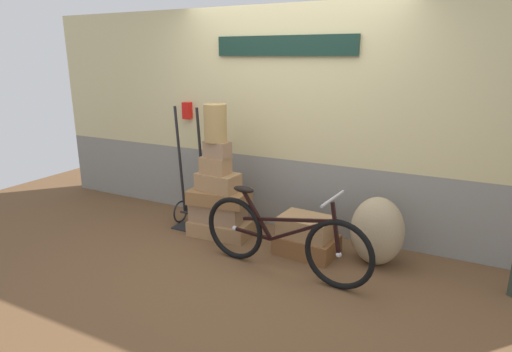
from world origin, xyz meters
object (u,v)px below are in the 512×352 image
suitcase_0 (221,227)px  suitcase_3 (218,182)px  suitcase_4 (215,165)px  burlap_sack (377,231)px  suitcase_1 (218,211)px  suitcase_7 (306,226)px  suitcase_2 (219,196)px  suitcase_5 (217,149)px  wicker_basket (215,123)px  bicycle (282,238)px  suitcase_6 (307,244)px  luggage_trolley (191,197)px

suitcase_0 → suitcase_3: size_ratio=1.49×
suitcase_3 → suitcase_4: suitcase_4 is taller
suitcase_4 → burlap_sack: (1.72, 0.10, -0.46)m
suitcase_1 → suitcase_4: (-0.00, -0.03, 0.53)m
suitcase_1 → suitcase_7: bearing=-6.0°
suitcase_2 → suitcase_5: size_ratio=2.38×
suitcase_1 → wicker_basket: bearing=-78.3°
suitcase_4 → bicycle: size_ratio=0.18×
suitcase_1 → suitcase_3: suitcase_3 is taller
suitcase_2 → suitcase_6: (1.04, -0.01, -0.35)m
wicker_basket → suitcase_3: bearing=-5.6°
suitcase_0 → suitcase_2: 0.36m
suitcase_6 → luggage_trolley: size_ratio=0.42×
suitcase_5 → luggage_trolley: (-0.43, 0.08, -0.62)m
luggage_trolley → suitcase_4: bearing=-11.6°
suitcase_0 → bicycle: 1.10m
suitcase_2 → wicker_basket: bearing=-150.4°
bicycle → suitcase_5: bearing=154.2°
suitcase_6 → bicycle: (-0.07, -0.47, 0.24)m
suitcase_2 → suitcase_3: size_ratio=1.43×
bicycle → burlap_sack: bearing=37.9°
suitcase_4 → burlap_sack: 1.79m
burlap_sack → suitcase_3: bearing=-176.7°
suitcase_6 → suitcase_2: bearing=-176.3°
suitcase_3 → burlap_sack: suitcase_3 is taller
suitcase_4 → burlap_sack: bearing=7.2°
suitcase_4 → suitcase_7: 1.17m
suitcase_6 → burlap_sack: (0.66, 0.09, 0.24)m
suitcase_2 → suitcase_7: bearing=-8.1°
suitcase_0 → burlap_sack: (1.68, 0.08, 0.25)m
luggage_trolley → suitcase_0: bearing=-7.2°
suitcase_3 → suitcase_5: bearing=74.6°
suitcase_2 → luggage_trolley: bearing=165.1°
suitcase_0 → suitcase_4: suitcase_4 is taller
suitcase_7 → wicker_basket: wicker_basket is taller
suitcase_1 → suitcase_3: bearing=-47.5°
suitcase_3 → burlap_sack: (1.70, 0.10, -0.28)m
bicycle → suitcase_3: bearing=154.2°
suitcase_2 → burlap_sack: bearing=-4.0°
suitcase_0 → bicycle: bicycle is taller
burlap_sack → suitcase_5: bearing=-176.8°
wicker_basket → burlap_sack: 1.95m
wicker_basket → burlap_sack: wicker_basket is taller
suitcase_0 → suitcase_6: 1.02m
luggage_trolley → bicycle: 1.50m
suitcase_3 → luggage_trolley: 0.51m
suitcase_0 → suitcase_5: size_ratio=2.48×
suitcase_4 → suitcase_6: size_ratio=0.52×
suitcase_0 → luggage_trolley: 0.52m
suitcase_0 → suitcase_6: bearing=-6.1°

